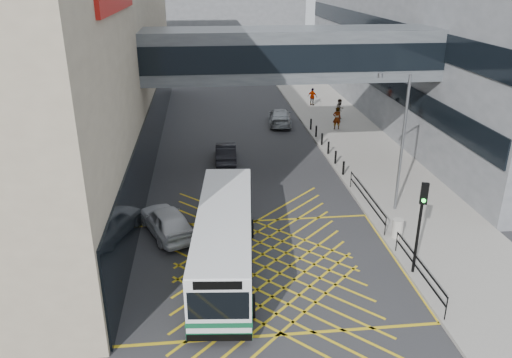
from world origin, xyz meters
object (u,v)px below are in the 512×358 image
object	(u,v)px
pedestrian_b	(340,109)
car_dark	(226,152)
bus	(225,238)
pedestrian_c	(312,97)
car_white	(167,221)
car_silver	(280,116)
street_lamp	(400,135)
litter_bin	(397,228)
pedestrian_a	(337,118)
traffic_light	(421,215)

from	to	relation	value
pedestrian_b	car_dark	bearing A→B (deg)	-169.03
bus	pedestrian_c	world-z (taller)	bus
pedestrian_b	car_white	bearing A→B (deg)	-155.82
car_white	car_silver	distance (m)	20.59
street_lamp	pedestrian_c	xyz separation A→B (m)	(0.51, 23.12, -3.38)
bus	litter_bin	size ratio (longest dim) A/B	11.04
bus	litter_bin	distance (m)	8.67
litter_bin	pedestrian_b	xyz separation A→B (m)	(2.68, 20.89, 0.44)
car_white	car_dark	distance (m)	10.69
bus	car_white	distance (m)	4.44
bus	street_lamp	bearing A→B (deg)	31.99
car_silver	litter_bin	world-z (taller)	car_silver
pedestrian_a	street_lamp	bearing A→B (deg)	87.42
car_white	pedestrian_c	bearing A→B (deg)	-140.53
car_silver	street_lamp	size ratio (longest dim) A/B	0.62
litter_bin	car_silver	bearing A→B (deg)	97.38
pedestrian_c	car_dark	bearing A→B (deg)	94.13
car_white	pedestrian_c	distance (m)	27.46
car_dark	litter_bin	world-z (taller)	car_dark
car_dark	pedestrian_b	distance (m)	13.78
traffic_light	litter_bin	xyz separation A→B (m)	(0.48, 3.17, -2.30)
bus	car_white	xyz separation A→B (m)	(-2.73, 3.42, -0.76)
pedestrian_a	litter_bin	bearing A→B (deg)	85.19
car_silver	pedestrian_a	bearing A→B (deg)	157.58
car_dark	pedestrian_c	distance (m)	16.96
bus	pedestrian_b	xyz separation A→B (m)	(11.13, 22.55, -0.44)
car_silver	pedestrian_b	bearing A→B (deg)	-168.75
litter_bin	traffic_light	bearing A→B (deg)	-98.55
traffic_light	pedestrian_c	world-z (taller)	traffic_light
litter_bin	pedestrian_c	world-z (taller)	pedestrian_c
car_dark	pedestrian_c	bearing A→B (deg)	-120.30
bus	pedestrian_c	bearing A→B (deg)	75.78
pedestrian_a	pedestrian_c	bearing A→B (deg)	-87.44
street_lamp	traffic_light	bearing A→B (deg)	-94.59
pedestrian_c	pedestrian_a	bearing A→B (deg)	128.76
car_white	street_lamp	bearing A→B (deg)	162.79
traffic_light	pedestrian_a	bearing A→B (deg)	103.53
car_dark	pedestrian_a	world-z (taller)	pedestrian_a
bus	traffic_light	distance (m)	8.25
bus	street_lamp	size ratio (longest dim) A/B	1.38
traffic_light	pedestrian_b	xyz separation A→B (m)	(3.15, 24.06, -1.86)
street_lamp	pedestrian_c	size ratio (longest dim) A/B	4.46
car_dark	car_silver	world-z (taller)	car_silver
pedestrian_a	car_white	bearing A→B (deg)	52.19
traffic_light	litter_bin	bearing A→B (deg)	100.76
car_silver	pedestrian_b	xyz separation A→B (m)	(5.33, 0.39, 0.35)
car_white	car_dark	size ratio (longest dim) A/B	1.14
pedestrian_a	pedestrian_b	world-z (taller)	pedestrian_a
car_white	pedestrian_a	distance (m)	20.76
car_white	pedestrian_a	size ratio (longest dim) A/B	2.55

